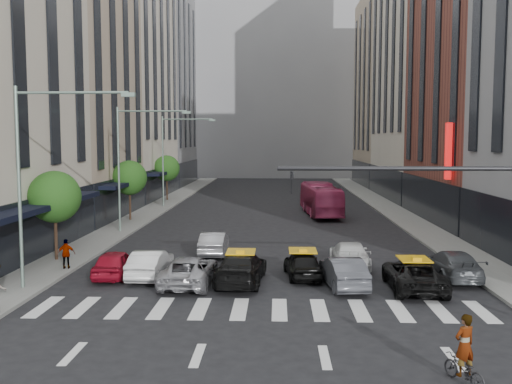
# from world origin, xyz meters

# --- Properties ---
(ground) EXTENTS (160.00, 160.00, 0.00)m
(ground) POSITION_xyz_m (0.00, 0.00, 0.00)
(ground) COLOR black
(ground) RESTS_ON ground
(sidewalk_left) EXTENTS (3.00, 96.00, 0.15)m
(sidewalk_left) POSITION_xyz_m (-11.50, 30.00, 0.07)
(sidewalk_left) COLOR slate
(sidewalk_left) RESTS_ON ground
(sidewalk_right) EXTENTS (3.00, 96.00, 0.15)m
(sidewalk_right) POSITION_xyz_m (11.50, 30.00, 0.07)
(sidewalk_right) COLOR slate
(sidewalk_right) RESTS_ON ground
(building_left_b) EXTENTS (8.00, 16.00, 24.00)m
(building_left_b) POSITION_xyz_m (-17.00, 28.00, 12.00)
(building_left_b) COLOR tan
(building_left_b) RESTS_ON ground
(building_left_c) EXTENTS (8.00, 20.00, 36.00)m
(building_left_c) POSITION_xyz_m (-17.00, 46.00, 18.00)
(building_left_c) COLOR beige
(building_left_c) RESTS_ON ground
(building_left_d) EXTENTS (8.00, 18.00, 30.00)m
(building_left_d) POSITION_xyz_m (-17.00, 65.00, 15.00)
(building_left_d) COLOR gray
(building_left_d) RESTS_ON ground
(building_right_b) EXTENTS (8.00, 18.00, 26.00)m
(building_right_b) POSITION_xyz_m (17.00, 27.00, 13.00)
(building_right_b) COLOR brown
(building_right_b) RESTS_ON ground
(building_right_c) EXTENTS (8.00, 20.00, 40.00)m
(building_right_c) POSITION_xyz_m (17.00, 46.00, 20.00)
(building_right_c) COLOR beige
(building_right_c) RESTS_ON ground
(building_right_d) EXTENTS (8.00, 18.00, 28.00)m
(building_right_d) POSITION_xyz_m (17.00, 65.00, 14.00)
(building_right_d) COLOR tan
(building_right_d) RESTS_ON ground
(building_far) EXTENTS (30.00, 10.00, 36.00)m
(building_far) POSITION_xyz_m (0.00, 85.00, 18.00)
(building_far) COLOR gray
(building_far) RESTS_ON ground
(tree_near) EXTENTS (2.88, 2.88, 4.95)m
(tree_near) POSITION_xyz_m (-11.80, 10.00, 3.65)
(tree_near) COLOR black
(tree_near) RESTS_ON sidewalk_left
(tree_mid) EXTENTS (2.88, 2.88, 4.95)m
(tree_mid) POSITION_xyz_m (-11.80, 26.00, 3.65)
(tree_mid) COLOR black
(tree_mid) RESTS_ON sidewalk_left
(tree_far) EXTENTS (2.88, 2.88, 4.95)m
(tree_far) POSITION_xyz_m (-11.80, 42.00, 3.65)
(tree_far) COLOR black
(tree_far) RESTS_ON sidewalk_left
(streetlamp_near) EXTENTS (5.38, 0.25, 9.00)m
(streetlamp_near) POSITION_xyz_m (-10.04, 4.00, 5.90)
(streetlamp_near) COLOR gray
(streetlamp_near) RESTS_ON sidewalk_left
(streetlamp_mid) EXTENTS (5.38, 0.25, 9.00)m
(streetlamp_mid) POSITION_xyz_m (-10.04, 20.00, 5.90)
(streetlamp_mid) COLOR gray
(streetlamp_mid) RESTS_ON sidewalk_left
(streetlamp_far) EXTENTS (5.38, 0.25, 9.00)m
(streetlamp_far) POSITION_xyz_m (-10.04, 36.00, 5.90)
(streetlamp_far) COLOR gray
(streetlamp_far) RESTS_ON sidewalk_left
(traffic_signal) EXTENTS (10.10, 0.20, 6.00)m
(traffic_signal) POSITION_xyz_m (7.69, -1.00, 4.47)
(traffic_signal) COLOR black
(traffic_signal) RESTS_ON ground
(liberty_sign) EXTENTS (0.30, 0.70, 4.00)m
(liberty_sign) POSITION_xyz_m (12.60, 20.00, 6.00)
(liberty_sign) COLOR red
(liberty_sign) RESTS_ON ground
(car_red) EXTENTS (1.74, 4.05, 1.36)m
(car_red) POSITION_xyz_m (-7.54, 6.67, 0.68)
(car_red) COLOR maroon
(car_red) RESTS_ON ground
(car_white_front) EXTENTS (1.60, 4.28, 1.40)m
(car_white_front) POSITION_xyz_m (-5.75, 6.58, 0.70)
(car_white_front) COLOR silver
(car_white_front) RESTS_ON ground
(car_silver) EXTENTS (2.39, 4.94, 1.36)m
(car_silver) POSITION_xyz_m (-3.64, 5.27, 0.68)
(car_silver) COLOR #9F9FA4
(car_silver) RESTS_ON ground
(taxi_left) EXTENTS (2.48, 5.31, 1.50)m
(taxi_left) POSITION_xyz_m (-1.21, 5.64, 0.75)
(taxi_left) COLOR black
(taxi_left) RESTS_ON ground
(taxi_center) EXTENTS (1.97, 4.07, 1.34)m
(taxi_center) POSITION_xyz_m (1.76, 6.87, 0.67)
(taxi_center) COLOR black
(taxi_center) RESTS_ON ground
(car_grey_mid) EXTENTS (2.01, 4.49, 1.43)m
(car_grey_mid) POSITION_xyz_m (3.56, 5.11, 0.72)
(car_grey_mid) COLOR #46484F
(car_grey_mid) RESTS_ON ground
(taxi_right) EXTENTS (2.43, 5.06, 1.39)m
(taxi_right) POSITION_xyz_m (6.70, 4.78, 0.70)
(taxi_right) COLOR black
(taxi_right) RESTS_ON ground
(car_grey_curb) EXTENTS (2.02, 4.85, 1.40)m
(car_grey_curb) POSITION_xyz_m (9.08, 6.93, 0.70)
(car_grey_curb) COLOR #3D4044
(car_grey_curb) RESTS_ON ground
(car_row2_left) EXTENTS (1.49, 4.18, 1.37)m
(car_row2_left) POSITION_xyz_m (-3.24, 12.39, 0.69)
(car_row2_left) COLOR #939398
(car_row2_left) RESTS_ON ground
(car_row2_right) EXTENTS (2.10, 4.85, 1.39)m
(car_row2_right) POSITION_xyz_m (4.37, 9.23, 0.69)
(car_row2_right) COLOR white
(car_row2_right) RESTS_ON ground
(bus) EXTENTS (3.28, 10.49, 2.87)m
(bus) POSITION_xyz_m (4.43, 30.61, 1.44)
(bus) COLOR #B83664
(bus) RESTS_ON ground
(motorcycle) EXTENTS (1.15, 1.64, 0.82)m
(motorcycle) POSITION_xyz_m (5.70, -5.33, 0.41)
(motorcycle) COLOR black
(motorcycle) RESTS_ON ground
(rider) EXTENTS (0.76, 0.65, 1.75)m
(rider) POSITION_xyz_m (5.70, -5.33, 1.70)
(rider) COLOR gray
(rider) RESTS_ON motorcycle
(pedestrian_far) EXTENTS (0.96, 0.55, 1.53)m
(pedestrian_far) POSITION_xyz_m (-10.40, 7.78, 0.92)
(pedestrian_far) COLOR gray
(pedestrian_far) RESTS_ON sidewalk_left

